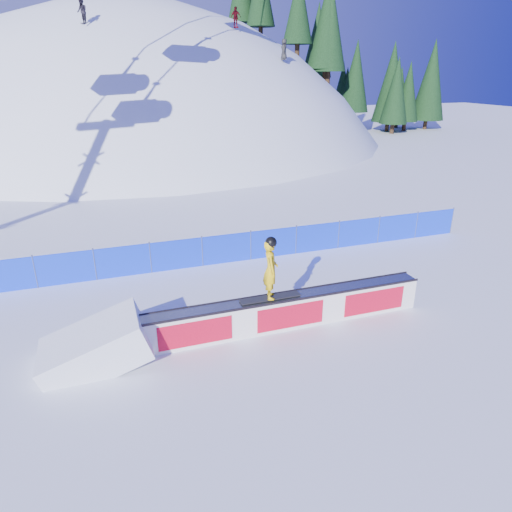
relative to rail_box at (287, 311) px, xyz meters
name	(u,v)px	position (x,y,z in m)	size (l,w,h in m)	color
ground	(266,315)	(-0.36, 0.84, -0.52)	(160.00, 160.00, 0.00)	white
snow_hill	(151,284)	(-0.36, 42.84, -18.52)	(64.00, 64.00, 64.00)	white
treeline	(336,54)	(24.29, 43.08, 8.49)	(25.56, 13.39, 20.53)	black
safety_fence	(227,249)	(-0.36, 5.34, 0.09)	(22.05, 0.05, 1.30)	#0F34EB
rail_box	(287,311)	(0.00, 0.00, 0.00)	(8.73, 0.62, 1.05)	white
snow_ramp	(98,361)	(-5.46, -0.01, -0.52)	(2.69, 1.79, 1.01)	white
snowboarder	(271,269)	(-0.54, 0.00, 1.46)	(1.81, 0.72, 1.89)	black
distant_skiers	(177,11)	(3.02, 31.90, 11.24)	(16.64, 10.17, 7.18)	black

